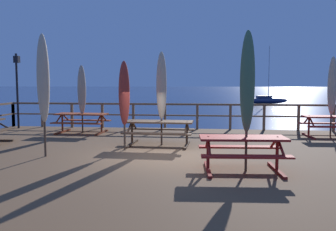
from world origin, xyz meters
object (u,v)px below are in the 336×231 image
(patio_umbrella_short_mid, at_px, (82,90))
(patio_umbrella_tall_back_left, at_px, (43,79))
(picnic_table_back_right, at_px, (159,127))
(picnic_table_front_left, at_px, (331,122))
(patio_umbrella_tall_back_right, at_px, (161,86))
(patio_umbrella_tall_mid_right, at_px, (124,94))
(patio_umbrella_short_front, at_px, (332,86))
(lamp_post_hooked, at_px, (17,79))
(sailboat_distant, at_px, (266,100))
(picnic_table_back_left, at_px, (243,146))
(patio_umbrella_tall_mid_left, at_px, (247,82))
(picnic_table_front_right, at_px, (82,119))

(patio_umbrella_short_mid, bearing_deg, patio_umbrella_tall_back_left, -82.18)
(picnic_table_back_right, bearing_deg, picnic_table_front_left, 21.98)
(patio_umbrella_tall_back_right, distance_m, patio_umbrella_tall_mid_right, 1.35)
(patio_umbrella_short_front, bearing_deg, lamp_post_hooked, 175.77)
(patio_umbrella_tall_back_left, relative_size, sailboat_distant, 0.42)
(picnic_table_back_left, relative_size, patio_umbrella_tall_mid_right, 0.76)
(picnic_table_back_right, height_order, patio_umbrella_tall_back_right, patio_umbrella_tall_back_right)
(patio_umbrella_tall_mid_left, bearing_deg, patio_umbrella_short_front, 57.05)
(picnic_table_back_left, relative_size, picnic_table_back_right, 0.92)
(picnic_table_front_right, height_order, patio_umbrella_tall_back_right, patio_umbrella_tall_back_right)
(patio_umbrella_tall_back_right, bearing_deg, picnic_table_back_left, -54.14)
(picnic_table_back_left, height_order, patio_umbrella_tall_back_right, patio_umbrella_tall_back_right)
(picnic_table_front_left, relative_size, patio_umbrella_tall_back_right, 0.67)
(picnic_table_back_right, distance_m, picnic_table_front_right, 4.15)
(patio_umbrella_short_mid, bearing_deg, picnic_table_back_left, -43.84)
(patio_umbrella_tall_mid_left, bearing_deg, patio_umbrella_short_mid, 136.58)
(patio_umbrella_tall_back_right, height_order, sailboat_distant, sailboat_distant)
(picnic_table_front_left, xyz_separation_m, lamp_post_hooked, (-12.45, 0.96, 1.55))
(patio_umbrella_tall_mid_right, relative_size, patio_umbrella_short_front, 0.89)
(patio_umbrella_short_mid, bearing_deg, patio_umbrella_tall_back_right, -34.53)
(patio_umbrella_tall_mid_left, bearing_deg, sailboat_distant, 80.72)
(picnic_table_back_left, distance_m, patio_umbrella_tall_back_right, 4.00)
(patio_umbrella_tall_back_left, bearing_deg, lamp_post_hooked, 125.16)
(lamp_post_hooked, bearing_deg, sailboat_distant, 65.58)
(picnic_table_front_right, bearing_deg, patio_umbrella_short_front, 0.17)
(patio_umbrella_tall_mid_left, distance_m, patio_umbrella_short_mid, 7.90)
(patio_umbrella_tall_mid_right, xyz_separation_m, sailboat_distant, (9.90, 38.56, -1.94))
(patio_umbrella_tall_back_right, height_order, patio_umbrella_short_mid, patio_umbrella_tall_back_right)
(picnic_table_front_left, xyz_separation_m, patio_umbrella_tall_mid_right, (-6.78, -3.30, 1.08))
(patio_umbrella_tall_mid_left, bearing_deg, patio_umbrella_tall_mid_right, 146.70)
(picnic_table_back_left, relative_size, patio_umbrella_short_front, 0.68)
(patio_umbrella_tall_mid_right, bearing_deg, patio_umbrella_short_mid, 127.05)
(patio_umbrella_tall_back_right, bearing_deg, picnic_table_back_right, -174.00)
(picnic_table_back_left, xyz_separation_m, lamp_post_hooked, (-8.84, 6.39, 1.56))
(picnic_table_front_right, relative_size, lamp_post_hooked, 0.62)
(patio_umbrella_tall_back_left, height_order, lamp_post_hooked, patio_umbrella_tall_back_left)
(patio_umbrella_tall_back_left, bearing_deg, sailboat_distant, 73.48)
(sailboat_distant, bearing_deg, picnic_table_back_left, -99.39)
(patio_umbrella_tall_mid_right, bearing_deg, patio_umbrella_short_front, 26.13)
(patio_umbrella_tall_mid_right, bearing_deg, sailboat_distant, 75.60)
(picnic_table_back_right, height_order, patio_umbrella_tall_mid_right, patio_umbrella_tall_mid_right)
(picnic_table_back_left, bearing_deg, patio_umbrella_tall_mid_left, 5.16)
(lamp_post_hooked, bearing_deg, patio_umbrella_tall_back_left, -54.84)
(patio_umbrella_tall_mid_right, xyz_separation_m, patio_umbrella_short_front, (6.79, 3.33, 0.20))
(picnic_table_front_right, bearing_deg, picnic_table_back_right, -35.08)
(picnic_table_back_left, xyz_separation_m, patio_umbrella_tall_back_right, (-2.22, 3.06, 1.29))
(picnic_table_back_right, bearing_deg, patio_umbrella_short_front, 22.22)
(picnic_table_front_left, height_order, sailboat_distant, sailboat_distant)
(picnic_table_back_right, relative_size, patio_umbrella_tall_mid_right, 0.83)
(patio_umbrella_short_front, bearing_deg, patio_umbrella_tall_back_right, -157.58)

